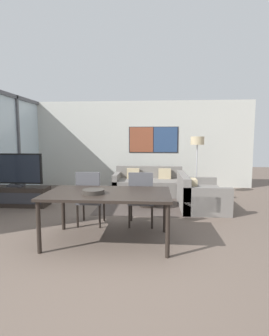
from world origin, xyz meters
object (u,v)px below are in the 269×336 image
Objects in this scene: sofa_side at (198,196)px; coffee_table at (147,195)px; sofa_main at (149,185)px; tv_console at (17,196)px; television at (15,170)px; fruit_bowl at (93,191)px; dining_chair_left at (90,196)px; floor_lamp at (197,145)px; dining_chair_centre at (141,197)px; dining_table at (108,196)px.

sofa_side reaches higher than coffee_table.
sofa_main is at bearing 90.00° from coffee_table.
tv_console is 0.62m from television.
fruit_bowl is at bearing -41.89° from tv_console.
dining_chair_left is (2.08, -1.27, -0.30)m from television.
sofa_main is at bearing 27.52° from tv_console.
floor_lamp is at bearing 17.99° from television.
tv_console is 2.46m from dining_chair_left.
sofa_side is 1.70m from floor_lamp.
television reaches higher than dining_chair_centre.
tv_console is at bearing 157.69° from dining_chair_centre.
fruit_bowl is (2.35, -2.11, -0.04)m from television.
fruit_bowl is 4.13m from floor_lamp.
fruit_bowl is 0.20× the size of floor_lamp.
dining_chair_left is at bearing 124.10° from sofa_side.
dining_chair_left is at bearing -31.39° from tv_console.
fruit_bowl is at bearing -120.03° from floor_lamp.
sofa_main is (3.08, 1.60, 0.03)m from tv_console.
fruit_bowl reaches higher than tv_console.
dining_chair_left is (-0.46, 0.71, -0.16)m from dining_table.
television is 3.52m from sofa_main.
sofa_main is 1.96× the size of dining_chair_centre.
coffee_table is (-1.16, -0.01, 0.02)m from sofa_side.
dining_chair_centre is at bearing -91.42° from sofa_main.
television is at bearing 92.53° from sofa_side.
dining_chair_centre reaches higher than fruit_bowl.
television is at bearing 157.68° from dining_chair_centre.
coffee_table is 0.51× the size of floor_lamp.
dining_chair_centre is at bearing -92.85° from coffee_table.
sofa_main reaches higher than tv_console.
floor_lamp reaches higher than tv_console.
sofa_side reaches higher than tv_console.
sofa_main is 1.83m from sofa_side.
tv_console is 0.92× the size of floor_lamp.
tv_console is 0.77× the size of sofa_main.
coffee_table is 2.46m from fruit_bowl.
television is 3.97× the size of fruit_bowl.
television is at bearing 90.00° from tv_console.
dining_chair_centre reaches higher than dining_table.
fruit_bowl reaches higher than sofa_side.
dining_chair_centre is (3.01, -1.23, 0.32)m from tv_console.
television reaches higher than dining_chair_left.
dining_chair_centre is 3.06× the size of fruit_bowl.
floor_lamp is at bearing 62.43° from dining_chair_centre.
sofa_main is 3.06m from dining_chair_left.
floor_lamp reaches higher than sofa_side.
sofa_main is 1.23× the size of sofa_side.
dining_table is at bearing -37.93° from tv_console.
fruit_bowl is at bearing -72.25° from dining_chair_left.
tv_console is 3.26m from dining_table.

